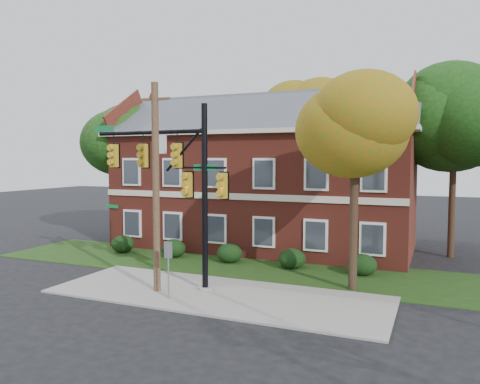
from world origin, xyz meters
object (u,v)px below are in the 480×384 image
at_px(hedge_center, 230,253).
at_px(utility_pole, 156,187).
at_px(traffic_signal, 176,175).
at_px(hedge_far_left, 123,244).
at_px(hedge_far_right, 362,265).
at_px(apartment_building, 263,169).
at_px(tree_far_rear, 315,117).
at_px(hedge_right, 292,259).
at_px(tree_left_rear, 126,143).
at_px(tree_near_right, 360,133).
at_px(sign_post, 168,261).
at_px(tree_right_rear, 461,113).
at_px(hedge_left, 173,248).

height_order(hedge_center, utility_pole, utility_pole).
relative_size(traffic_signal, utility_pole, 0.90).
bearing_deg(hedge_far_left, hedge_far_right, 0.00).
distance_m(apartment_building, tree_far_rear, 8.84).
xyz_separation_m(hedge_far_left, hedge_right, (10.50, 0.00, 0.00)).
height_order(hedge_center, tree_left_rear, tree_left_rear).
bearing_deg(tree_far_rear, tree_near_right, -69.73).
xyz_separation_m(hedge_center, tree_left_rear, (-9.73, 4.14, 6.16)).
distance_m(tree_far_rear, sign_post, 21.36).
relative_size(tree_near_right, tree_far_rear, 0.74).
distance_m(hedge_far_left, utility_pole, 9.84).
bearing_deg(apartment_building, hedge_far_right, -36.89).
xyz_separation_m(tree_right_rear, tree_far_rear, (-9.97, 6.98, 0.72)).
distance_m(apartment_building, utility_pole, 11.55).
relative_size(hedge_left, traffic_signal, 0.18).
relative_size(hedge_center, hedge_far_right, 1.00).
bearing_deg(utility_pole, traffic_signal, 67.29).
xyz_separation_m(hedge_far_left, tree_left_rear, (-2.73, 4.14, 6.16)).
relative_size(hedge_center, sign_post, 0.60).
distance_m(hedge_far_left, tree_far_rear, 17.61).
xyz_separation_m(tree_near_right, traffic_signal, (-7.37, -2.39, -1.77)).
height_order(hedge_far_left, utility_pole, utility_pole).
distance_m(hedge_far_left, tree_near_right, 15.75).
distance_m(hedge_left, tree_near_right, 12.68).
relative_size(hedge_far_left, tree_right_rear, 0.13).
height_order(hedge_far_right, sign_post, sign_post).
distance_m(apartment_building, hedge_left, 7.73).
relative_size(hedge_right, tree_near_right, 0.16).
bearing_deg(hedge_far_left, tree_left_rear, 123.42).
distance_m(hedge_right, hedge_far_right, 3.50).
distance_m(hedge_far_left, tree_right_rear, 20.75).
height_order(hedge_far_left, hedge_right, same).
xyz_separation_m(tree_near_right, utility_pole, (-7.72, -3.43, -2.24)).
bearing_deg(tree_far_rear, hedge_far_right, -66.63).
height_order(hedge_right, sign_post, sign_post).
height_order(hedge_far_left, traffic_signal, traffic_signal).
bearing_deg(hedge_left, sign_post, -60.20).
xyz_separation_m(hedge_far_left, traffic_signal, (6.85, -5.23, 4.37)).
bearing_deg(hedge_right, tree_left_rear, 162.63).
bearing_deg(utility_pole, hedge_far_right, 35.94).
bearing_deg(sign_post, hedge_center, 89.23).
relative_size(hedge_left, hedge_center, 1.00).
xyz_separation_m(hedge_right, sign_post, (-3.00, -6.98, 1.06)).
bearing_deg(apartment_building, sign_post, -87.66).
distance_m(hedge_right, sign_post, 7.67).
distance_m(hedge_center, tree_right_rear, 14.94).
bearing_deg(tree_near_right, hedge_right, 142.72).
height_order(apartment_building, hedge_left, apartment_building).
relative_size(hedge_right, tree_far_rear, 0.12).
bearing_deg(sign_post, traffic_signal, 105.35).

